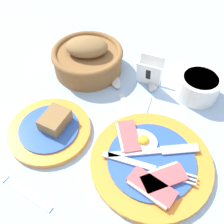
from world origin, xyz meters
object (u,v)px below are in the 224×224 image
bread_basket (88,57)px  teaspoon_by_saucer (152,90)px  breakfast_plate (150,161)px  number_card (150,72)px  teaspoon_near_cup (117,87)px  fork_on_cloth (15,185)px  bread_plate (50,128)px  sugar_cup (198,86)px

bread_basket → teaspoon_by_saucer: bearing=-6.9°
breakfast_plate → number_card: size_ratio=3.35×
number_card → teaspoon_near_cup: size_ratio=0.45×
number_card → teaspoon_by_saucer: size_ratio=0.38×
breakfast_plate → fork_on_cloth: (-0.23, -0.14, -0.01)m
breakfast_plate → bread_plate: bearing=179.7°
sugar_cup → teaspoon_by_saucer: (-0.11, -0.03, -0.03)m
number_card → fork_on_cloth: (-0.16, -0.36, -0.04)m
breakfast_plate → bread_basket: bearing=136.3°
sugar_cup → teaspoon_by_saucer: bearing=-166.7°
fork_on_cloth → teaspoon_near_cup: bearing=-95.5°
sugar_cup → number_card: 0.12m
sugar_cup → bread_basket: size_ratio=0.53×
breakfast_plate → fork_on_cloth: size_ratio=1.33×
sugar_cup → fork_on_cloth: sugar_cup is taller
bread_basket → breakfast_plate: bearing=-43.7°
teaspoon_near_cup → teaspoon_by_saucer: bearing=-113.7°
number_card → sugar_cup: bearing=1.0°
fork_on_cloth → bread_plate: bearing=-79.9°
bread_plate → teaspoon_by_saucer: size_ratio=0.94×
breakfast_plate → sugar_cup: sugar_cup is taller
sugar_cup → teaspoon_by_saucer: size_ratio=0.52×
breakfast_plate → fork_on_cloth: bearing=-149.3°
fork_on_cloth → teaspoon_by_saucer: bearing=-106.8°
teaspoon_by_saucer → teaspoon_near_cup: bearing=101.7°
bread_plate → sugar_cup: sugar_cup is taller
number_card → bread_plate: bearing=-125.0°
number_card → teaspoon_by_saucer: number_card is taller
bread_plate → number_card: number_card is taller
breakfast_plate → bread_basket: bread_basket is taller
fork_on_cloth → bread_basket: bearing=-78.1°
bread_basket → teaspoon_near_cup: size_ratio=1.14×
bread_basket → bread_plate: bearing=-88.4°
bread_plate → teaspoon_by_saucer: 0.27m
teaspoon_by_saucer → fork_on_cloth: size_ratio=1.05×
bread_plate → number_card: bearing=54.3°
breakfast_plate → teaspoon_near_cup: size_ratio=1.49×
sugar_cup → teaspoon_near_cup: size_ratio=0.61×
bread_basket → fork_on_cloth: 0.36m
bread_basket → teaspoon_near_cup: 0.11m
teaspoon_by_saucer → fork_on_cloth: bearing=150.0°
fork_on_cloth → breakfast_plate: bearing=-138.0°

